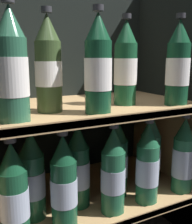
{
  "coord_description": "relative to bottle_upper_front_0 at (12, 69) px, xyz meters",
  "views": [
    {
      "loc": [
        -0.35,
        -0.54,
        0.62
      ],
      "look_at": [
        0.0,
        0.14,
        0.46
      ],
      "focal_mm": 42.0,
      "sensor_mm": 36.0,
      "label": 1
    }
  ],
  "objects": [
    {
      "name": "fridge_back_wall",
      "position": [
        0.25,
        0.35,
        -0.15
      ],
      "size": [
        0.7,
        0.02,
        0.9
      ],
      "primitive_type": "cube",
      "color": "black",
      "rests_on": "ground_plane"
    },
    {
      "name": "shelf_upper",
      "position": [
        0.25,
        0.13,
        -0.24
      ],
      "size": [
        0.66,
        0.39,
        0.48
      ],
      "color": "tan",
      "rests_on": "ground_plane"
    },
    {
      "name": "bottle_lower_front_4",
      "position": [
        0.53,
        0.0,
        -0.3
      ],
      "size": [
        0.07,
        0.07,
        0.27
      ],
      "color": "#1E5638",
      "rests_on": "shelf_lower"
    },
    {
      "name": "bottle_lower_front_2",
      "position": [
        0.26,
        0.0,
        -0.3
      ],
      "size": [
        0.07,
        0.07,
        0.27
      ],
      "color": "#1E5638",
      "rests_on": "shelf_lower"
    },
    {
      "name": "bottle_upper_front_1",
      "position": [
        0.21,
        0.0,
        0.0
      ],
      "size": [
        0.07,
        0.07,
        0.27
      ],
      "color": "#144228",
      "rests_on": "shelf_upper"
    },
    {
      "name": "bottle_upper_back_1",
      "position": [
        0.34,
        0.08,
        0.0
      ],
      "size": [
        0.07,
        0.07,
        0.27
      ],
      "color": "#194C2D",
      "rests_on": "shelf_upper"
    },
    {
      "name": "bottle_lower_front_0",
      "position": [
        -0.01,
        0.0,
        -0.3
      ],
      "size": [
        0.07,
        0.07,
        0.27
      ],
      "color": "#144228",
      "rests_on": "shelf_lower"
    },
    {
      "name": "bottle_upper_front_2",
      "position": [
        0.48,
        0.0,
        0.0
      ],
      "size": [
        0.07,
        0.07,
        0.27
      ],
      "color": "#144228",
      "rests_on": "shelf_upper"
    },
    {
      "name": "fridge_side_right",
      "position": [
        0.59,
        0.14,
        -0.15
      ],
      "size": [
        0.02,
        0.43,
        0.9
      ],
      "primitive_type": "cube",
      "color": "black",
      "rests_on": "ground_plane"
    },
    {
      "name": "bottle_upper_front_0",
      "position": [
        0.0,
        0.0,
        0.0
      ],
      "size": [
        0.07,
        0.07,
        0.27
      ],
      "color": "#285B42",
      "rests_on": "shelf_upper"
    },
    {
      "name": "bottle_lower_back_2",
      "position": [
        0.32,
        0.08,
        -0.3
      ],
      "size": [
        0.07,
        0.07,
        0.27
      ],
      "color": "#144228",
      "rests_on": "shelf_lower"
    },
    {
      "name": "bottle_lower_front_1",
      "position": [
        0.11,
        0.0,
        -0.3
      ],
      "size": [
        0.07,
        0.07,
        0.27
      ],
      "color": "#144228",
      "rests_on": "shelf_lower"
    },
    {
      "name": "bottle_upper_back_0",
      "position": [
        0.1,
        0.08,
        0.0
      ],
      "size": [
        0.07,
        0.07,
        0.27
      ],
      "color": "#384C28",
      "rests_on": "shelf_upper"
    },
    {
      "name": "bottle_lower_back_0",
      "position": [
        0.05,
        0.08,
        -0.3
      ],
      "size": [
        0.07,
        0.07,
        0.27
      ],
      "color": "#1E5638",
      "rests_on": "shelf_lower"
    },
    {
      "name": "bottle_lower_front_3",
      "position": [
        0.38,
        0.0,
        -0.3
      ],
      "size": [
        0.07,
        0.07,
        0.27
      ],
      "color": "#1E5638",
      "rests_on": "shelf_lower"
    },
    {
      "name": "bottle_lower_back_3",
      "position": [
        0.45,
        0.08,
        -0.3
      ],
      "size": [
        0.07,
        0.07,
        0.27
      ],
      "color": "#285B42",
      "rests_on": "shelf_lower"
    },
    {
      "name": "shelf_lower",
      "position": [
        0.25,
        0.13,
        -0.45
      ],
      "size": [
        0.66,
        0.39,
        0.19
      ],
      "color": "tan",
      "rests_on": "ground_plane"
    },
    {
      "name": "bottle_lower_back_1",
      "position": [
        0.18,
        0.08,
        -0.3
      ],
      "size": [
        0.07,
        0.07,
        0.27
      ],
      "color": "#144228",
      "rests_on": "shelf_lower"
    }
  ]
}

